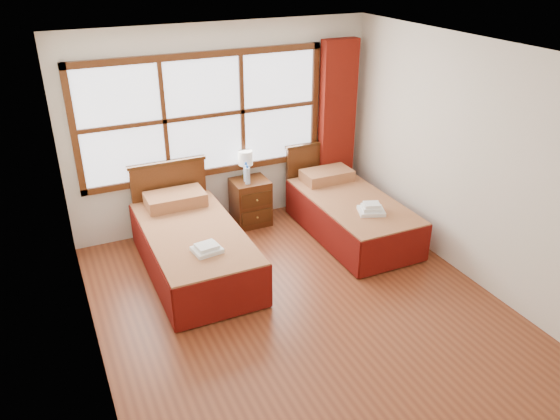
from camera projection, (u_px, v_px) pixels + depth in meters
name	position (u px, v px, depth m)	size (l,w,h in m)	color
floor	(301.00, 308.00, 5.70)	(4.50, 4.50, 0.00)	brown
ceiling	(306.00, 53.00, 4.55)	(4.50, 4.50, 0.00)	white
wall_back	(223.00, 128.00, 6.95)	(4.00, 4.00, 0.00)	silver
wall_left	(81.00, 238.00, 4.37)	(4.50, 4.50, 0.00)	silver
wall_right	(468.00, 162.00, 5.87)	(4.50, 4.50, 0.00)	silver
window	(204.00, 116.00, 6.74)	(3.16, 0.06, 1.56)	white
curtain	(337.00, 125.00, 7.50)	(0.50, 0.16, 2.30)	maroon
bed_left	(193.00, 246.00, 6.24)	(1.04, 2.06, 1.01)	#41230D
bed_right	(349.00, 213.00, 7.03)	(0.99, 2.01, 0.95)	#41230D
nightstand	(251.00, 202.00, 7.28)	(0.47, 0.46, 0.63)	#4F2711
towels_left	(207.00, 249.00, 5.65)	(0.31, 0.28, 0.08)	white
towels_right	(371.00, 209.00, 6.53)	(0.37, 0.35, 0.13)	white
lamp	(245.00, 159.00, 7.12)	(0.19, 0.19, 0.37)	#B5953A
bottle_near	(248.00, 176.00, 6.99)	(0.07, 0.07, 0.25)	silver
bottle_far	(246.00, 173.00, 7.07)	(0.07, 0.07, 0.26)	silver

